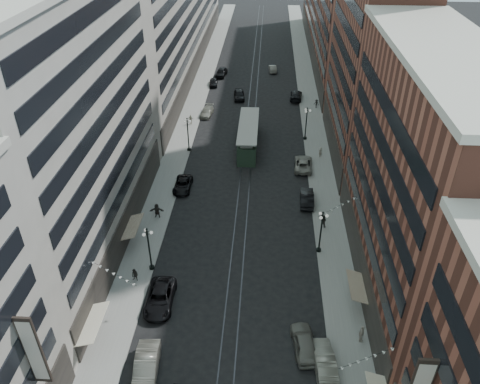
% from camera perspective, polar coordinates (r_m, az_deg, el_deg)
% --- Properties ---
extents(ground, '(220.00, 220.00, 0.00)m').
position_cam_1_polar(ground, '(77.77, 1.09, 6.58)').
color(ground, black).
rests_on(ground, ground).
extents(sidewalk_west, '(4.00, 180.00, 0.15)m').
position_cam_1_polar(sidewalk_west, '(87.79, -5.91, 9.75)').
color(sidewalk_west, gray).
rests_on(sidewalk_west, ground).
extents(sidewalk_east, '(4.00, 180.00, 0.15)m').
position_cam_1_polar(sidewalk_east, '(87.12, 8.73, 9.34)').
color(sidewalk_east, gray).
rests_on(sidewalk_east, ground).
extents(rail_west, '(0.12, 180.00, 0.02)m').
position_cam_1_polar(rail_west, '(86.81, 0.92, 9.59)').
color(rail_west, '#2D2D33').
rests_on(rail_west, ground).
extents(rail_east, '(0.12, 180.00, 0.02)m').
position_cam_1_polar(rail_east, '(86.77, 1.85, 9.57)').
color(rail_east, '#2D2D33').
rests_on(rail_east, ground).
extents(building_west_mid, '(8.00, 36.00, 28.00)m').
position_cam_1_polar(building_west_mid, '(51.23, -19.66, 6.97)').
color(building_west_mid, '#ABA497').
rests_on(building_west_mid, ground).
extents(building_west_far, '(8.00, 90.00, 26.00)m').
position_cam_1_polar(building_west_far, '(109.35, -7.54, 21.56)').
color(building_west_far, '#ABA497').
rests_on(building_west_far, ground).
extents(building_east_mid, '(8.00, 30.00, 24.00)m').
position_cam_1_polar(building_east_mid, '(46.21, 20.96, 0.82)').
color(building_east_mid, brown).
rests_on(building_east_mid, ground).
extents(building_east_tower, '(8.00, 26.00, 42.00)m').
position_cam_1_polar(building_east_tower, '(68.30, 16.50, 20.24)').
color(building_east_tower, brown).
rests_on(building_east_tower, ground).
extents(building_east_far, '(8.00, 72.00, 24.00)m').
position_cam_1_polar(building_east_far, '(117.46, 11.15, 21.58)').
color(building_east_far, brown).
rests_on(building_east_far, ground).
extents(lamppost_sw_far, '(1.03, 1.14, 5.52)m').
position_cam_1_polar(lamppost_sw_far, '(50.65, -11.03, -6.67)').
color(lamppost_sw_far, black).
rests_on(lamppost_sw_far, sidewalk_west).
extents(lamppost_sw_mid, '(1.03, 1.14, 5.52)m').
position_cam_1_polar(lamppost_sw_mid, '(72.84, -6.36, 7.12)').
color(lamppost_sw_mid, black).
rests_on(lamppost_sw_mid, sidewalk_west).
extents(lamppost_se_far, '(1.03, 1.14, 5.52)m').
position_cam_1_polar(lamppost_se_far, '(52.74, 9.84, -4.66)').
color(lamppost_se_far, black).
rests_on(lamppost_se_far, sidewalk_east).
extents(lamppost_se_mid, '(1.03, 1.14, 5.52)m').
position_cam_1_polar(lamppost_se_mid, '(76.64, 8.08, 8.39)').
color(lamppost_se_mid, black).
rests_on(lamppost_se_mid, sidewalk_east).
extents(streetcar, '(3.01, 13.60, 3.76)m').
position_cam_1_polar(streetcar, '(74.47, 1.01, 6.79)').
color(streetcar, '#223627').
rests_on(streetcar, ground).
extents(car_1, '(2.36, 5.57, 1.79)m').
position_cam_1_polar(car_1, '(43.21, -11.37, -20.22)').
color(car_1, '#646359').
rests_on(car_1, ground).
extents(car_2, '(2.79, 5.82, 1.60)m').
position_cam_1_polar(car_2, '(48.34, -9.73, -12.62)').
color(car_2, black).
rests_on(car_2, ground).
extents(car_4, '(2.62, 5.15, 1.68)m').
position_cam_1_polar(car_4, '(44.44, 7.85, -17.76)').
color(car_4, '#636058').
rests_on(car_4, ground).
extents(pedestrian_2, '(0.83, 0.60, 1.55)m').
position_cam_1_polar(pedestrian_2, '(51.02, -12.69, -9.84)').
color(pedestrian_2, black).
rests_on(pedestrian_2, sidewalk_west).
extents(pedestrian_4, '(0.74, 1.17, 1.86)m').
position_cam_1_polar(pedestrian_4, '(45.75, 14.60, -16.38)').
color(pedestrian_4, '#B1A493').
rests_on(pedestrian_4, sidewalk_east).
extents(car_7, '(2.26, 4.88, 1.36)m').
position_cam_1_polar(car_7, '(64.60, -6.99, 0.89)').
color(car_7, black).
rests_on(car_7, ground).
extents(car_8, '(2.38, 4.92, 1.38)m').
position_cam_1_polar(car_8, '(85.88, -4.06, 9.73)').
color(car_8, gray).
rests_on(car_8, ground).
extents(car_9, '(1.91, 4.15, 1.38)m').
position_cam_1_polar(car_9, '(99.56, -3.26, 13.19)').
color(car_9, black).
rests_on(car_9, ground).
extents(car_10, '(1.87, 4.94, 1.61)m').
position_cam_1_polar(car_10, '(61.86, 8.15, -0.71)').
color(car_10, black).
rests_on(car_10, ground).
extents(car_11, '(2.83, 5.60, 1.52)m').
position_cam_1_polar(car_11, '(69.51, 7.71, 3.45)').
color(car_11, gray).
rests_on(car_11, ground).
extents(car_12, '(2.66, 5.56, 1.56)m').
position_cam_1_polar(car_12, '(93.25, 6.84, 11.62)').
color(car_12, black).
rests_on(car_12, ground).
extents(car_13, '(2.43, 5.07, 1.67)m').
position_cam_1_polar(car_13, '(92.77, -0.11, 11.78)').
color(car_13, black).
rests_on(car_13, ground).
extents(car_14, '(1.85, 4.47, 1.44)m').
position_cam_1_polar(car_14, '(107.77, 4.00, 14.79)').
color(car_14, slate).
rests_on(car_14, ground).
extents(pedestrian_5, '(1.81, 0.64, 1.92)m').
position_cam_1_polar(pedestrian_5, '(59.29, -10.10, -2.25)').
color(pedestrian_5, black).
rests_on(pedestrian_5, sidewalk_west).
extents(pedestrian_6, '(1.03, 0.51, 1.72)m').
position_cam_1_polar(pedestrian_6, '(82.33, -6.02, 8.78)').
color(pedestrian_6, '#A7A18A').
rests_on(pedestrian_6, sidewalk_west).
extents(pedestrian_7, '(0.87, 0.77, 1.57)m').
position_cam_1_polar(pedestrian_7, '(57.86, 10.15, -3.49)').
color(pedestrian_7, black).
rests_on(pedestrian_7, sidewalk_east).
extents(pedestrian_8, '(0.72, 0.65, 1.66)m').
position_cam_1_polar(pedestrian_8, '(72.60, 9.78, 4.85)').
color(pedestrian_8, '#A49988').
rests_on(pedestrian_8, sidewalk_east).
extents(pedestrian_9, '(1.14, 0.79, 1.63)m').
position_cam_1_polar(pedestrian_9, '(89.52, 9.31, 10.59)').
color(pedestrian_9, black).
rests_on(pedestrian_9, sidewalk_east).
extents(car_extra_0, '(2.68, 5.23, 1.71)m').
position_cam_1_polar(car_extra_0, '(104.82, -2.29, 14.38)').
color(car_extra_0, black).
rests_on(car_extra_0, ground).
extents(car_extra_1, '(2.18, 5.03, 1.61)m').
position_cam_1_polar(car_extra_1, '(43.60, 10.20, -19.53)').
color(car_extra_1, gray).
rests_on(car_extra_1, ground).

